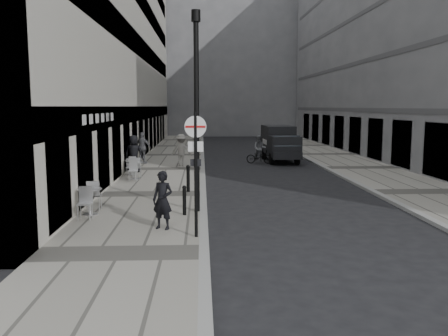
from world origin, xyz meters
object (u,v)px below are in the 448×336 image
Objects in this scene: lamppost at (197,102)px; cyclist at (260,153)px; walking_man at (163,200)px; panel_van at (280,141)px; sign_post at (196,158)px.

cyclist is (3.76, 13.94, -3.00)m from lamppost.
cyclist is (4.70, 16.19, -0.25)m from walking_man.
cyclist reaches higher than walking_man.
lamppost is 16.19m from panel_van.
cyclist is at bearing 80.60° from sign_post.
panel_van is at bearing 94.20° from walking_man.
sign_post reaches higher than panel_van.
panel_van is (5.21, 15.14, -2.40)m from lamppost.
panel_van is 2.78× the size of cyclist.
walking_man is at bearing 140.97° from sign_post.
walking_man is at bearing -112.68° from lamppost.
sign_post is 19.00m from panel_van.
panel_van reaches higher than cyclist.
panel_van reaches higher than walking_man.
sign_post is at bearing -88.01° from cyclist.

